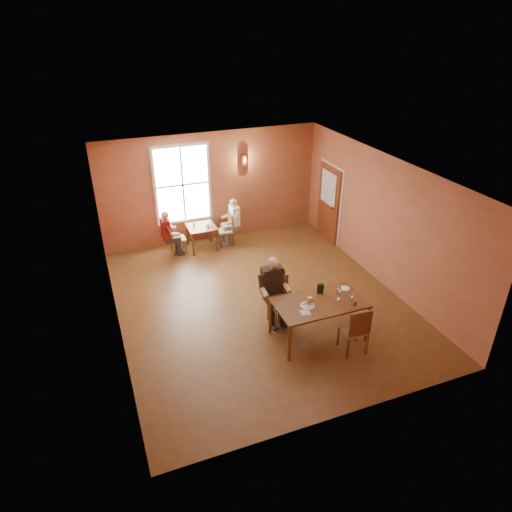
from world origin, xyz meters
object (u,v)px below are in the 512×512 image
object	(u,v)px
diner_white	(226,224)
diner_maroon	(176,232)
diner_main	(282,296)
chair_diner_white	(225,230)
main_table	(318,319)
chair_diner_maroon	(178,238)
second_table	(202,237)
chair_empty	(354,328)
chair_diner_main	(281,303)

from	to	relation	value
diner_white	diner_maroon	distance (m)	1.36
diner_main	chair_diner_white	world-z (taller)	diner_main
diner_main	main_table	bearing A→B (deg)	128.88
main_table	diner_white	distance (m)	4.56
main_table	diner_maroon	distance (m)	4.88
main_table	chair_diner_maroon	distance (m)	4.86
main_table	chair_diner_white	size ratio (longest dim) A/B	1.99
second_table	diner_white	size ratio (longest dim) A/B	0.61
diner_main	diner_white	distance (m)	3.92
chair_empty	diner_maroon	bearing A→B (deg)	116.61
diner_main	chair_diner_maroon	bearing A→B (deg)	-72.22
main_table	chair_empty	xyz separation A→B (m)	(0.42, -0.59, 0.09)
diner_main	second_table	distance (m)	3.98
chair_empty	chair_diner_white	size ratio (longest dim) A/B	1.13
chair_empty	chair_diner_white	world-z (taller)	chair_empty
diner_white	diner_maroon	world-z (taller)	diner_white
chair_diner_white	chair_diner_maroon	world-z (taller)	chair_diner_white
diner_main	diner_maroon	distance (m)	4.12
diner_white	chair_diner_maroon	world-z (taller)	diner_white
main_table	chair_diner_white	xyz separation A→B (m)	(-0.46, 4.54, 0.03)
chair_diner_main	diner_white	bearing A→B (deg)	-91.09
main_table	second_table	bearing A→B (deg)	103.70
diner_maroon	chair_diner_maroon	bearing A→B (deg)	90.00
chair_diner_white	chair_diner_maroon	xyz separation A→B (m)	(-1.30, 0.00, -0.01)
chair_diner_main	second_table	bearing A→B (deg)	-81.14
main_table	chair_diner_main	world-z (taller)	chair_diner_main
diner_main	chair_empty	bearing A→B (deg)	127.12
chair_diner_main	diner_white	distance (m)	3.89
diner_main	diner_maroon	size ratio (longest dim) A/B	1.14
second_table	diner_white	world-z (taller)	diner_white
diner_white	chair_diner_maroon	size ratio (longest dim) A/B	1.45
chair_empty	second_table	distance (m)	5.35
main_table	diner_maroon	bearing A→B (deg)	111.49
chair_diner_maroon	chair_diner_white	bearing A→B (deg)	90.00
main_table	chair_empty	bearing A→B (deg)	-54.83
chair_empty	second_table	size ratio (longest dim) A/B	1.33
diner_white	diner_maroon	xyz separation A→B (m)	(-1.36, 0.00, -0.01)
chair_diner_maroon	diner_maroon	world-z (taller)	diner_maroon
second_table	diner_main	bearing A→B (deg)	-81.20
diner_main	diner_maroon	xyz separation A→B (m)	(-1.29, 3.92, -0.09)
chair_diner_white	diner_maroon	xyz separation A→B (m)	(-1.33, 0.00, 0.17)
second_table	diner_maroon	size ratio (longest dim) A/B	0.61
chair_diner_main	diner_maroon	xyz separation A→B (m)	(-1.29, 3.89, 0.10)
chair_empty	chair_diner_white	bearing A→B (deg)	103.03
chair_diner_main	diner_main	world-z (taller)	diner_main
chair_diner_main	chair_empty	size ratio (longest dim) A/B	1.03
diner_main	chair_empty	distance (m)	1.53
diner_maroon	second_table	bearing A→B (deg)	90.00
diner_white	diner_maroon	size ratio (longest dim) A/B	1.01
chair_diner_maroon	diner_main	bearing A→B (deg)	17.78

